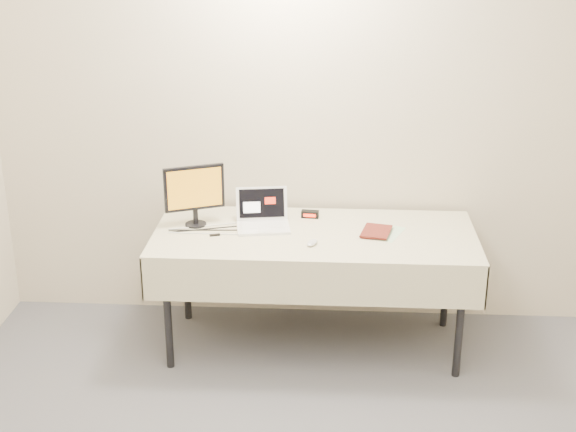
# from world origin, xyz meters

# --- Properties ---
(back_wall) EXTENTS (4.00, 0.10, 2.70)m
(back_wall) POSITION_xyz_m (0.00, 2.50, 1.35)
(back_wall) COLOR beige
(back_wall) RESTS_ON ground
(table) EXTENTS (1.86, 0.81, 0.74)m
(table) POSITION_xyz_m (0.00, 2.05, 0.68)
(table) COLOR black
(table) RESTS_ON ground
(laptop) EXTENTS (0.34, 0.32, 0.21)m
(laptop) POSITION_xyz_m (-0.31, 2.14, 0.79)
(laptop) COLOR white
(laptop) RESTS_ON table
(monitor) EXTENTS (0.34, 0.16, 0.37)m
(monitor) POSITION_xyz_m (-0.71, 2.12, 0.95)
(monitor) COLOR black
(monitor) RESTS_ON table
(book) EXTENTS (0.16, 0.05, 0.21)m
(book) POSITION_xyz_m (0.28, 2.07, 0.84)
(book) COLOR maroon
(book) RESTS_ON table
(alarm_clock) EXTENTS (0.11, 0.05, 0.04)m
(alarm_clock) POSITION_xyz_m (-0.04, 2.29, 0.76)
(alarm_clock) COLOR black
(alarm_clock) RESTS_ON table
(clicker) EXTENTS (0.08, 0.11, 0.02)m
(clicker) POSITION_xyz_m (-0.01, 1.87, 0.75)
(clicker) COLOR silver
(clicker) RESTS_ON table
(paper_form) EXTENTS (0.19, 0.27, 0.00)m
(paper_form) POSITION_xyz_m (0.44, 2.06, 0.74)
(paper_form) COLOR #B4DFB1
(paper_form) RESTS_ON table
(usb_dongle) EXTENTS (0.06, 0.04, 0.01)m
(usb_dongle) POSITION_xyz_m (-0.57, 1.97, 0.74)
(usb_dongle) COLOR black
(usb_dongle) RESTS_ON table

